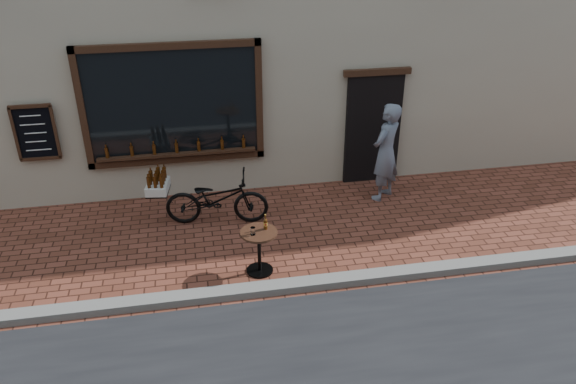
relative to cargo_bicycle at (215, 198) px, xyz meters
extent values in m
plane|color=#57291C|center=(1.31, -2.33, -0.48)|extent=(90.00, 90.00, 0.00)
cube|color=slate|center=(1.31, -2.13, -0.42)|extent=(90.00, 0.25, 0.12)
cube|color=black|center=(-0.59, 1.12, 1.37)|extent=(3.00, 0.06, 2.00)
cube|color=black|center=(-0.59, 1.10, 2.43)|extent=(3.24, 0.10, 0.12)
cube|color=black|center=(-0.59, 1.10, 0.31)|extent=(3.24, 0.10, 0.12)
cube|color=black|center=(-2.15, 1.10, 1.37)|extent=(0.12, 0.10, 2.24)
cube|color=black|center=(0.97, 1.10, 1.37)|extent=(0.12, 0.10, 2.24)
cube|color=black|center=(-0.59, 1.05, 0.44)|extent=(2.90, 0.16, 0.05)
cube|color=black|center=(3.21, 1.13, 0.62)|extent=(1.10, 0.10, 2.20)
cube|color=black|center=(3.21, 1.10, 1.78)|extent=(1.30, 0.10, 0.12)
cube|color=black|center=(-2.99, 1.11, 1.02)|extent=(0.62, 0.04, 0.92)
cylinder|color=#3D1C07|center=(-1.84, 1.05, 0.56)|extent=(0.06, 0.06, 0.19)
cylinder|color=#3D1C07|center=(-1.42, 1.05, 0.56)|extent=(0.06, 0.06, 0.19)
cylinder|color=#3D1C07|center=(-1.01, 1.05, 0.56)|extent=(0.06, 0.06, 0.19)
cylinder|color=#3D1C07|center=(-0.59, 1.05, 0.56)|extent=(0.06, 0.06, 0.19)
cylinder|color=#3D1C07|center=(-0.17, 1.05, 0.56)|extent=(0.06, 0.06, 0.19)
cylinder|color=#3D1C07|center=(0.24, 1.05, 0.56)|extent=(0.06, 0.06, 0.19)
cylinder|color=#3D1C07|center=(0.66, 1.05, 0.56)|extent=(0.06, 0.06, 0.19)
imported|color=black|center=(0.04, -0.01, -0.01)|extent=(1.87, 0.88, 0.95)
cube|color=black|center=(-0.95, 0.14, 0.17)|extent=(0.42, 0.55, 0.03)
cube|color=silver|center=(-0.95, 0.14, 0.26)|extent=(0.43, 0.57, 0.15)
cylinder|color=#3D1C07|center=(-0.87, -0.06, 0.43)|extent=(0.06, 0.06, 0.20)
cylinder|color=#3D1C07|center=(-0.98, -0.05, 0.43)|extent=(0.06, 0.06, 0.20)
cylinder|color=#3D1C07|center=(-1.08, -0.03, 0.43)|extent=(0.06, 0.06, 0.20)
cylinder|color=#3D1C07|center=(-0.86, 0.06, 0.43)|extent=(0.06, 0.06, 0.20)
cylinder|color=#3D1C07|center=(-0.96, 0.07, 0.43)|extent=(0.06, 0.06, 0.20)
cylinder|color=#3D1C07|center=(-1.06, 0.09, 0.43)|extent=(0.06, 0.06, 0.20)
cylinder|color=#3D1C07|center=(-0.84, 0.18, 0.43)|extent=(0.06, 0.06, 0.20)
cylinder|color=#3D1C07|center=(-0.94, 0.20, 0.43)|extent=(0.06, 0.06, 0.20)
cylinder|color=#3D1C07|center=(-1.05, 0.21, 0.43)|extent=(0.06, 0.06, 0.20)
cylinder|color=#3D1C07|center=(-0.82, 0.31, 0.43)|extent=(0.06, 0.06, 0.20)
cylinder|color=#3D1C07|center=(-0.92, 0.32, 0.43)|extent=(0.06, 0.06, 0.20)
cylinder|color=black|center=(0.57, -1.60, -0.47)|extent=(0.41, 0.41, 0.03)
cylinder|color=black|center=(0.57, -1.60, -0.13)|extent=(0.06, 0.06, 0.66)
cylinder|color=black|center=(0.57, -1.60, 0.22)|extent=(0.57, 0.57, 0.04)
cylinder|color=gold|center=(0.68, -1.55, 0.33)|extent=(0.06, 0.06, 0.06)
cylinder|color=white|center=(0.47, -1.67, 0.30)|extent=(0.07, 0.07, 0.12)
imported|color=slate|center=(3.23, 0.36, 0.46)|extent=(0.82, 0.79, 1.90)
camera|label=1|loc=(-0.29, -8.69, 4.74)|focal=35.00mm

